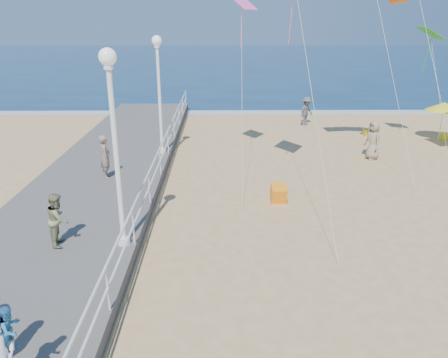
{
  "coord_description": "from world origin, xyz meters",
  "views": [
    {
      "loc": [
        -2.66,
        -10.98,
        6.33
      ],
      "look_at": [
        -2.5,
        2.0,
        1.6
      ],
      "focal_mm": 35.0,
      "sensor_mm": 36.0,
      "label": 1
    }
  ],
  "objects_px": {
    "beach_chair_left": "(369,132)",
    "beach_chair_right": "(447,137)",
    "lamp_post_mid": "(114,131)",
    "beach_walker_c": "(373,140)",
    "spectator_6": "(106,157)",
    "beach_umbrella": "(444,106)",
    "beach_walker_a": "(307,111)",
    "spectator_1": "(58,219)",
    "box_kite": "(279,195)",
    "lamp_post_far": "(159,83)",
    "toddler_held": "(10,329)"
  },
  "relations": [
    {
      "from": "beach_chair_left",
      "to": "beach_chair_right",
      "type": "height_order",
      "value": "same"
    },
    {
      "from": "lamp_post_mid",
      "to": "beach_chair_left",
      "type": "xyz_separation_m",
      "value": [
        11.41,
        13.61,
        -3.46
      ]
    },
    {
      "from": "beach_walker_c",
      "to": "spectator_6",
      "type": "bearing_deg",
      "value": -93.12
    },
    {
      "from": "spectator_6",
      "to": "beach_umbrella",
      "type": "relative_size",
      "value": 0.81
    },
    {
      "from": "beach_chair_right",
      "to": "beach_walker_a",
      "type": "bearing_deg",
      "value": 152.44
    },
    {
      "from": "spectator_1",
      "to": "beach_walker_a",
      "type": "distance_m",
      "value": 19.2
    },
    {
      "from": "beach_umbrella",
      "to": "beach_chair_right",
      "type": "xyz_separation_m",
      "value": [
        0.5,
        0.07,
        -1.71
      ]
    },
    {
      "from": "beach_walker_c",
      "to": "beach_umbrella",
      "type": "relative_size",
      "value": 0.87
    },
    {
      "from": "beach_walker_c",
      "to": "box_kite",
      "type": "relative_size",
      "value": 3.1
    },
    {
      "from": "spectator_1",
      "to": "box_kite",
      "type": "height_order",
      "value": "spectator_1"
    },
    {
      "from": "spectator_6",
      "to": "beach_walker_c",
      "type": "relative_size",
      "value": 0.93
    },
    {
      "from": "beach_walker_c",
      "to": "lamp_post_far",
      "type": "bearing_deg",
      "value": -109.14
    },
    {
      "from": "box_kite",
      "to": "beach_walker_a",
      "type": "bearing_deg",
      "value": 73.63
    },
    {
      "from": "beach_umbrella",
      "to": "beach_chair_left",
      "type": "xyz_separation_m",
      "value": [
        -3.58,
        1.05,
        -1.71
      ]
    },
    {
      "from": "lamp_post_far",
      "to": "beach_chair_right",
      "type": "bearing_deg",
      "value": 13.19
    },
    {
      "from": "lamp_post_mid",
      "to": "beach_umbrella",
      "type": "distance_m",
      "value": 19.64
    },
    {
      "from": "box_kite",
      "to": "beach_umbrella",
      "type": "height_order",
      "value": "beach_umbrella"
    },
    {
      "from": "spectator_6",
      "to": "beach_walker_c",
      "type": "xyz_separation_m",
      "value": [
        11.86,
        3.62,
        -0.34
      ]
    },
    {
      "from": "lamp_post_far",
      "to": "beach_chair_right",
      "type": "distance_m",
      "value": 16.28
    },
    {
      "from": "spectator_6",
      "to": "beach_walker_a",
      "type": "xyz_separation_m",
      "value": [
        10.05,
        10.85,
        -0.36
      ]
    },
    {
      "from": "lamp_post_far",
      "to": "toddler_held",
      "type": "xyz_separation_m",
      "value": [
        -0.67,
        -14.2,
        -1.98
      ]
    },
    {
      "from": "spectator_1",
      "to": "beach_walker_c",
      "type": "xyz_separation_m",
      "value": [
        11.84,
        9.14,
        -0.23
      ]
    },
    {
      "from": "lamp_post_far",
      "to": "beach_walker_a",
      "type": "relative_size",
      "value": 2.93
    },
    {
      "from": "toddler_held",
      "to": "beach_walker_a",
      "type": "distance_m",
      "value": 23.38
    },
    {
      "from": "spectator_1",
      "to": "beach_walker_c",
      "type": "distance_m",
      "value": 14.96
    },
    {
      "from": "spectator_6",
      "to": "toddler_held",
      "type": "bearing_deg",
      "value": 173.78
    },
    {
      "from": "toddler_held",
      "to": "beach_chair_right",
      "type": "distance_m",
      "value": 24.11
    },
    {
      "from": "spectator_1",
      "to": "beach_umbrella",
      "type": "distance_m",
      "value": 20.94
    },
    {
      "from": "box_kite",
      "to": "beach_chair_left",
      "type": "relative_size",
      "value": 1.09
    },
    {
      "from": "beach_walker_c",
      "to": "beach_umbrella",
      "type": "xyz_separation_m",
      "value": [
        4.92,
        3.4,
        0.98
      ]
    },
    {
      "from": "box_kite",
      "to": "beach_chair_left",
      "type": "distance_m",
      "value": 11.78
    },
    {
      "from": "spectator_1",
      "to": "beach_walker_c",
      "type": "height_order",
      "value": "spectator_1"
    },
    {
      "from": "spectator_1",
      "to": "box_kite",
      "type": "relative_size",
      "value": 2.52
    },
    {
      "from": "box_kite",
      "to": "beach_chair_right",
      "type": "xyz_separation_m",
      "value": [
        10.61,
        8.81,
        -0.1
      ]
    },
    {
      "from": "beach_walker_c",
      "to": "lamp_post_mid",
      "type": "bearing_deg",
      "value": -67.79
    },
    {
      "from": "lamp_post_far",
      "to": "beach_walker_c",
      "type": "relative_size",
      "value": 2.86
    },
    {
      "from": "lamp_post_mid",
      "to": "beach_umbrella",
      "type": "xyz_separation_m",
      "value": [
        14.99,
        12.56,
        -1.75
      ]
    },
    {
      "from": "lamp_post_mid",
      "to": "beach_walker_a",
      "type": "bearing_deg",
      "value": 63.23
    },
    {
      "from": "beach_walker_c",
      "to": "beach_chair_left",
      "type": "distance_m",
      "value": 4.7
    },
    {
      "from": "box_kite",
      "to": "beach_chair_right",
      "type": "height_order",
      "value": "box_kite"
    },
    {
      "from": "toddler_held",
      "to": "spectator_6",
      "type": "height_order",
      "value": "spectator_6"
    },
    {
      "from": "lamp_post_far",
      "to": "beach_umbrella",
      "type": "distance_m",
      "value": 15.51
    },
    {
      "from": "beach_walker_a",
      "to": "beach_umbrella",
      "type": "relative_size",
      "value": 0.85
    },
    {
      "from": "lamp_post_far",
      "to": "beach_umbrella",
      "type": "height_order",
      "value": "lamp_post_far"
    },
    {
      "from": "beach_chair_left",
      "to": "beach_chair_right",
      "type": "bearing_deg",
      "value": -13.57
    },
    {
      "from": "beach_umbrella",
      "to": "beach_chair_right",
      "type": "bearing_deg",
      "value": 7.64
    },
    {
      "from": "lamp_post_far",
      "to": "beach_walker_a",
      "type": "bearing_deg",
      "value": 41.81
    },
    {
      "from": "spectator_1",
      "to": "box_kite",
      "type": "bearing_deg",
      "value": -68.63
    },
    {
      "from": "spectator_1",
      "to": "box_kite",
      "type": "xyz_separation_m",
      "value": [
        6.64,
        3.79,
        -0.86
      ]
    },
    {
      "from": "beach_walker_a",
      "to": "beach_chair_right",
      "type": "relative_size",
      "value": 3.3
    }
  ]
}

